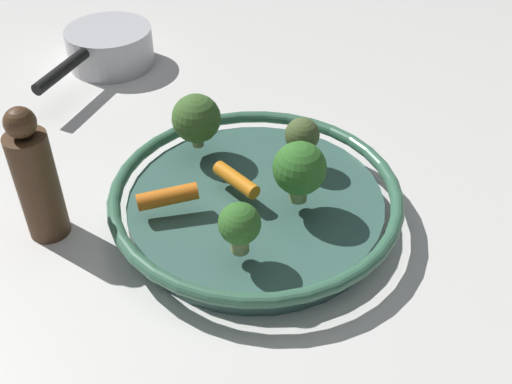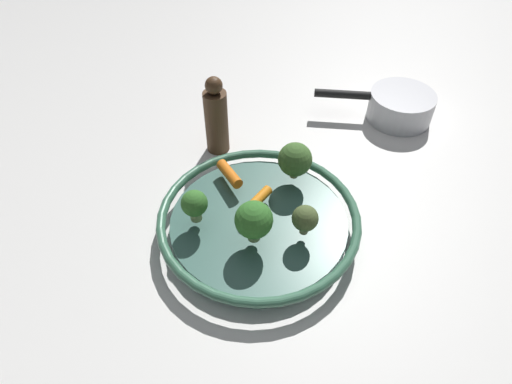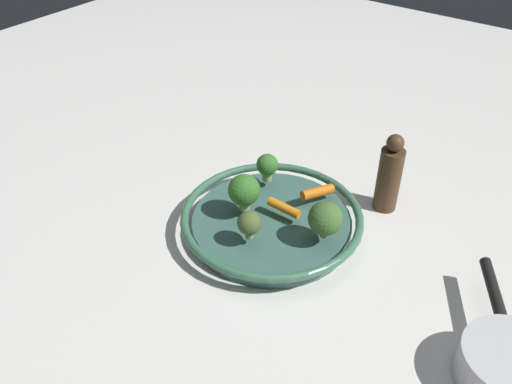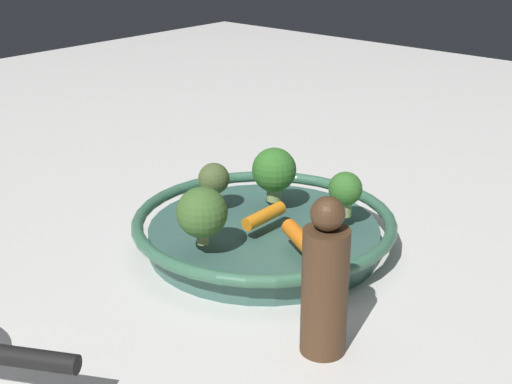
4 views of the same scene
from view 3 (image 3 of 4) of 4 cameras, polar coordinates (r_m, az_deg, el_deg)
name	(u,v)px [view 3 (image 3 of 4)]	position (r m, az deg, el deg)	size (l,w,h in m)	color
ground_plane	(271,231)	(0.91, 1.65, -4.19)	(2.45, 2.45, 0.00)	silver
serving_bowl	(272,221)	(0.89, 1.67, -3.12)	(0.30, 0.30, 0.04)	#3D665B
baby_carrot_back	(317,192)	(0.91, 6.56, 0.00)	(0.02, 0.02, 0.06)	orange
baby_carrot_near_rim	(284,208)	(0.88, 3.01, -1.70)	(0.02, 0.02, 0.06)	orange
broccoli_floret_edge	(325,218)	(0.82, 7.38, -2.80)	(0.05, 0.05, 0.06)	tan
broccoli_floret_small	(267,166)	(0.93, 1.20, 2.83)	(0.04, 0.04, 0.05)	#9AA666
broccoli_floret_large	(244,191)	(0.86, -1.27, 0.15)	(0.05, 0.05, 0.06)	#99A866
broccoli_floret_mid	(249,223)	(0.81, -0.72, -3.35)	(0.04, 0.04, 0.05)	tan
pepper_mill	(389,176)	(0.95, 13.99, 1.69)	(0.04, 0.04, 0.15)	#4C331E
saucepan	(508,366)	(0.76, 25.25, -16.37)	(0.15, 0.21, 0.06)	silver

